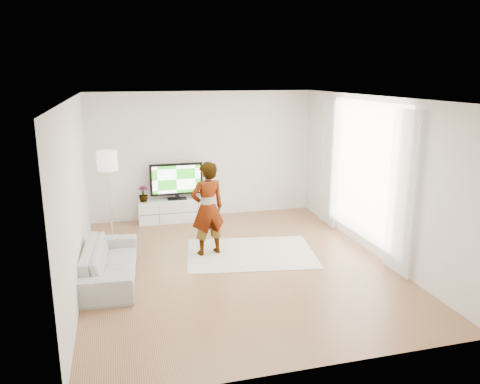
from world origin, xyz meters
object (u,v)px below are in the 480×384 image
object	(u,v)px
media_console	(178,210)
player	(208,208)
rug	(251,253)
floor_lamp	(107,165)
sofa	(110,262)
television	(176,180)

from	to	relation	value
media_console	player	xyz separation A→B (m)	(0.27, -2.13, 0.61)
rug	floor_lamp	bearing A→B (deg)	147.44
sofa	floor_lamp	world-z (taller)	floor_lamp
rug	floor_lamp	distance (m)	3.23
sofa	media_console	bearing A→B (deg)	-22.86
rug	player	xyz separation A→B (m)	(-0.75, 0.19, 0.85)
sofa	floor_lamp	bearing A→B (deg)	3.53
floor_lamp	rug	bearing A→B (deg)	-32.56
television	sofa	bearing A→B (deg)	-116.66
player	floor_lamp	distance (m)	2.25
player	sofa	bearing A→B (deg)	10.34
television	player	xyz separation A→B (m)	(0.27, -2.16, -0.06)
player	floor_lamp	xyz separation A→B (m)	(-1.68, 1.36, 0.62)
television	sofa	size ratio (longest dim) A/B	0.58
rug	floor_lamp	size ratio (longest dim) A/B	1.31
television	floor_lamp	xyz separation A→B (m)	(-1.41, -0.80, 0.56)
rug	sofa	bearing A→B (deg)	-168.57
rug	sofa	world-z (taller)	sofa
floor_lamp	television	bearing A→B (deg)	29.57
rug	player	world-z (taller)	player
sofa	rug	bearing A→B (deg)	-74.54
floor_lamp	sofa	bearing A→B (deg)	-90.50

